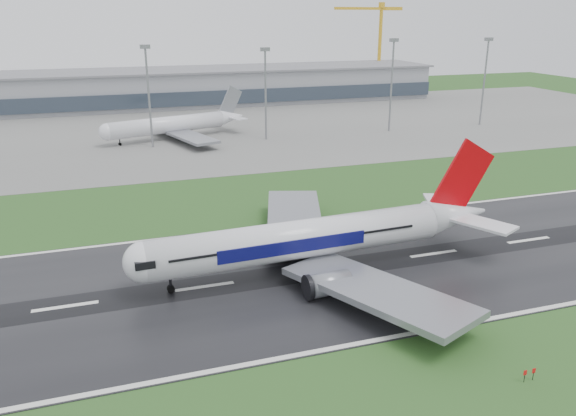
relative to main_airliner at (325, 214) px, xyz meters
name	(u,v)px	position (x,y,z in m)	size (l,w,h in m)	color
ground	(326,270)	(0.16, -0.91, -9.40)	(520.00, 520.00, 0.00)	#224A1B
runway	(326,269)	(0.16, -0.91, -9.35)	(400.00, 45.00, 0.10)	black
apron	(197,129)	(0.16, 124.09, -9.36)	(400.00, 130.00, 0.08)	slate
terminal	(173,88)	(0.16, 184.09, -1.90)	(240.00, 36.00, 15.00)	gray
main_airliner	(325,214)	(0.00, 0.00, 0.00)	(62.98, 59.98, 18.59)	silver
parked_airliner	(173,116)	(-9.86, 109.93, -1.70)	(51.98, 48.40, 15.24)	silver
tower_crane	(380,48)	(110.01, 199.09, 12.95)	(45.31, 2.47, 44.70)	gold
floodmast_2	(149,99)	(-17.84, 99.09, 5.41)	(0.64, 0.64, 29.62)	gray
floodmast_3	(266,96)	(18.91, 99.09, 4.70)	(0.64, 0.64, 28.19)	gray
floodmast_4	(391,88)	(64.14, 99.09, 5.79)	(0.64, 0.64, 30.38)	gray
floodmast_5	(484,84)	(101.97, 99.09, 5.68)	(0.64, 0.64, 30.15)	gray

